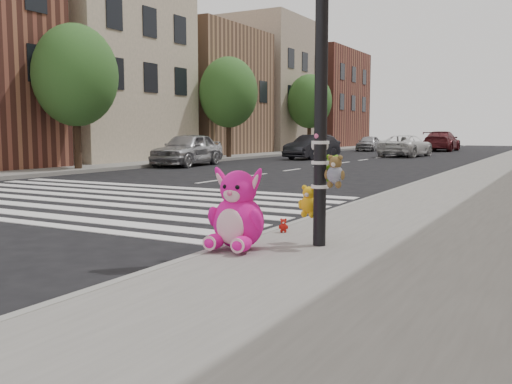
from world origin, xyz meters
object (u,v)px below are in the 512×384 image
Objects in this scene: pink_bunny at (237,215)px; car_dark_far at (312,147)px; signal_pole at (322,116)px; car_silver_far at (188,149)px; car_white_near at (406,146)px; red_teddy at (283,225)px.

car_dark_far is (-9.16, 23.56, 0.12)m from pink_bunny.
signal_pole is 19.03m from car_silver_far.
car_silver_far is at bearing 70.18° from car_white_near.
car_dark_far is at bearing 113.55° from signal_pole.
car_white_near is (3.86, 5.44, -0.02)m from car_dark_far.
red_teddy is at bearing 105.37° from car_white_near.
pink_bunny is at bearing -58.89° from car_silver_far.
signal_pole is at bearing 36.38° from pink_bunny.
red_teddy is 28.22m from car_white_near.
signal_pole is 3.90× the size of pink_bunny.
car_dark_far reaches higher than red_teddy.
pink_bunny is 1.32m from red_teddy.
signal_pole is at bearing -59.91° from car_dark_far.
red_teddy is 0.05× the size of car_dark_far.
car_white_near is at bearing 59.18° from car_silver_far.
pink_bunny reaches higher than red_teddy.
car_silver_far reaches higher than car_dark_far.
pink_bunny is 0.25× the size of car_dark_far.
car_silver_far is 15.27m from car_white_near.
car_silver_far reaches higher than red_teddy.
car_white_near is at bearing 102.17° from signal_pole.
car_silver_far reaches higher than pink_bunny.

